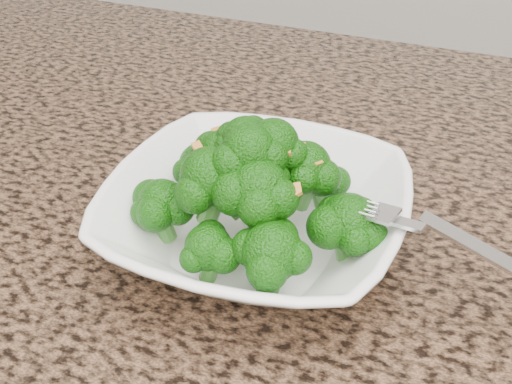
% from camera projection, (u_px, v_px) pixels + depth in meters
% --- Properties ---
extents(granite_counter, '(1.64, 1.04, 0.03)m').
position_uv_depth(granite_counter, '(439.00, 378.00, 0.41)').
color(granite_counter, brown).
rests_on(granite_counter, cabinet).
extents(bowl, '(0.23, 0.23, 0.05)m').
position_uv_depth(bowl, '(256.00, 217.00, 0.48)').
color(bowl, white).
rests_on(bowl, granite_counter).
extents(broccoli_pile, '(0.20, 0.20, 0.07)m').
position_uv_depth(broccoli_pile, '(256.00, 143.00, 0.44)').
color(broccoli_pile, '#14580A').
rests_on(broccoli_pile, bowl).
extents(garlic_topping, '(0.12, 0.12, 0.01)m').
position_uv_depth(garlic_topping, '(256.00, 92.00, 0.42)').
color(garlic_topping, orange).
rests_on(garlic_topping, broccoli_pile).
extents(fork, '(0.17, 0.07, 0.01)m').
position_uv_depth(fork, '(414.00, 226.00, 0.42)').
color(fork, silver).
rests_on(fork, bowl).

